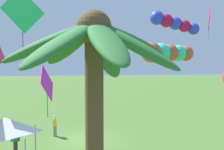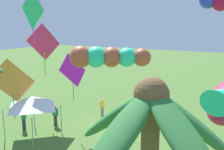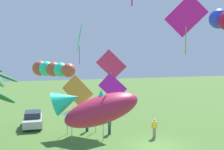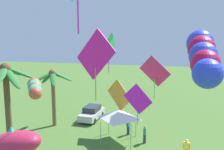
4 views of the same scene
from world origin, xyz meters
name	(u,v)px [view 1 (image 1 of 4)]	position (x,y,z in m)	size (l,w,h in m)	color
ground_plane	(84,139)	(0.00, 0.00, 0.00)	(120.00, 120.00, 0.00)	#476B2D
palm_tree_1	(95,78)	(-0.36, 12.50, 5.61)	(4.38, 4.10, 7.25)	brown
spectator_0	(15,141)	(4.21, 2.43, 0.81)	(0.55, 0.26, 1.59)	#38383D
spectator_1	(55,126)	(2.18, -0.96, 0.81)	(0.26, 0.55, 1.59)	gray
festival_tent	(5,125)	(4.11, 4.69, 2.47)	(2.86, 2.86, 2.85)	#9E9EA3
kite_tube_0	(173,23)	(-6.85, -0.83, 8.62)	(3.88, 1.07, 1.78)	blue
kite_diamond_1	(209,17)	(-7.95, 2.80, 8.58)	(0.76, 1.67, 2.53)	#E8199D
kite_tube_5	(167,53)	(-3.62, 7.99, 6.25)	(2.69, 2.03, 0.83)	#BE5034
kite_diamond_9	(22,11)	(2.95, 5.30, 8.31)	(2.29, 0.58, 3.24)	#29D964
kite_diamond_10	(47,84)	(2.16, 2.78, 4.42)	(0.52, 2.32, 3.26)	#D11CC2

